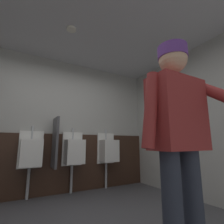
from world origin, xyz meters
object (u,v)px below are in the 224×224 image
(urinal_right, at_px, (108,150))
(person, at_px, (179,130))
(urinal_left, at_px, (31,152))
(urinal_middle, at_px, (74,151))

(urinal_right, height_order, person, person)
(urinal_left, relative_size, urinal_middle, 1.00)
(urinal_middle, distance_m, person, 2.39)
(urinal_left, distance_m, urinal_middle, 0.75)
(urinal_right, bearing_deg, urinal_middle, 180.00)
(urinal_left, relative_size, urinal_right, 1.00)
(urinal_middle, bearing_deg, urinal_right, 0.00)
(urinal_right, bearing_deg, urinal_left, 180.00)
(person, bearing_deg, urinal_middle, 92.52)
(urinal_left, relative_size, person, 0.71)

